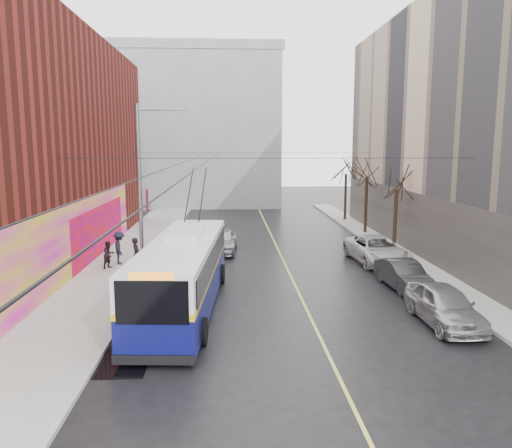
{
  "coord_description": "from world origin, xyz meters",
  "views": [
    {
      "loc": [
        -1.78,
        -15.51,
        6.93
      ],
      "look_at": [
        -0.46,
        8.66,
        3.12
      ],
      "focal_mm": 35.0,
      "sensor_mm": 36.0,
      "label": 1
    }
  ],
  "objects": [
    {
      "name": "catenary_wires",
      "position": [
        -2.54,
        14.77,
        6.25
      ],
      "size": [
        18.0,
        60.0,
        0.22
      ],
      "color": "black"
    },
    {
      "name": "tree_near",
      "position": [
        9.0,
        16.0,
        4.98
      ],
      "size": [
        3.2,
        3.2,
        6.4
      ],
      "color": "black",
      "rests_on": "ground"
    },
    {
      "name": "pedestrian_b",
      "position": [
        -8.5,
        12.07,
        0.92
      ],
      "size": [
        0.9,
        0.94,
        1.53
      ],
      "primitive_type": "imported",
      "rotation": [
        0.0,
        0.0,
        0.98
      ],
      "color": "black",
      "rests_on": "sidewalk_left"
    },
    {
      "name": "pedestrian_c",
      "position": [
        -8.13,
        13.09,
        1.1
      ],
      "size": [
        1.02,
        1.37,
        1.89
      ],
      "primitive_type": "imported",
      "rotation": [
        0.0,
        0.0,
        1.86
      ],
      "color": "black",
      "rests_on": "sidewalk_left"
    },
    {
      "name": "trolleybus",
      "position": [
        -3.76,
        5.26,
        1.6
      ],
      "size": [
        3.48,
        12.31,
        5.77
      ],
      "rotation": [
        0.0,
        0.0,
        -0.07
      ],
      "color": "#0A0C4F",
      "rests_on": "ground"
    },
    {
      "name": "tree_far",
      "position": [
        9.0,
        30.0,
        5.14
      ],
      "size": [
        3.2,
        3.2,
        6.57
      ],
      "color": "black",
      "rests_on": "ground"
    },
    {
      "name": "building_far",
      "position": [
        -6.0,
        44.99,
        9.02
      ],
      "size": [
        20.5,
        12.1,
        18.0
      ],
      "color": "gray",
      "rests_on": "ground"
    },
    {
      "name": "sidewalk_left",
      "position": [
        -8.0,
        12.0,
        0.07
      ],
      "size": [
        4.0,
        60.0,
        0.15
      ],
      "primitive_type": "cube",
      "color": "gray",
      "rests_on": "ground"
    },
    {
      "name": "following_car",
      "position": [
        -2.28,
        16.66,
        0.78
      ],
      "size": [
        2.12,
        4.68,
        1.56
      ],
      "primitive_type": "imported",
      "rotation": [
        0.0,
        0.0,
        -0.06
      ],
      "color": "#9A9B9E",
      "rests_on": "ground"
    },
    {
      "name": "pedestrian_a",
      "position": [
        -6.82,
        11.19,
        1.09
      ],
      "size": [
        0.54,
        0.74,
        1.89
      ],
      "primitive_type": "imported",
      "rotation": [
        0.0,
        0.0,
        1.71
      ],
      "color": "black",
      "rests_on": "sidewalk_left"
    },
    {
      "name": "puddle",
      "position": [
        -5.78,
        -0.0,
        0.0
      ],
      "size": [
        2.74,
        2.57,
        0.01
      ],
      "primitive_type": "cube",
      "color": "black",
      "rests_on": "ground"
    },
    {
      "name": "parked_car_c",
      "position": [
        7.0,
        13.16,
        0.79
      ],
      "size": [
        3.09,
        5.91,
        1.59
      ],
      "primitive_type": "imported",
      "rotation": [
        0.0,
        0.0,
        0.08
      ],
      "color": "silver",
      "rests_on": "ground"
    },
    {
      "name": "lane_line",
      "position": [
        1.5,
        14.0,
        0.0
      ],
      "size": [
        0.12,
        50.0,
        0.01
      ],
      "primitive_type": "cube",
      "color": "#BFB74C",
      "rests_on": "ground"
    },
    {
      "name": "parked_car_a",
      "position": [
        6.58,
        2.77,
        0.78
      ],
      "size": [
        1.93,
        4.62,
        1.56
      ],
      "primitive_type": "imported",
      "rotation": [
        0.0,
        0.0,
        0.02
      ],
      "color": "#9E9EA3",
      "rests_on": "ground"
    },
    {
      "name": "streetlight_pole",
      "position": [
        -6.14,
        10.0,
        4.85
      ],
      "size": [
        2.65,
        0.6,
        9.0
      ],
      "color": "slate",
      "rests_on": "ground"
    },
    {
      "name": "tree_mid",
      "position": [
        9.0,
        23.0,
        5.25
      ],
      "size": [
        3.2,
        3.2,
        6.68
      ],
      "color": "black",
      "rests_on": "ground"
    },
    {
      "name": "pigeons_flying",
      "position": [
        -2.88,
        10.35,
        7.21
      ],
      "size": [
        3.38,
        3.81,
        1.56
      ],
      "color": "slate"
    },
    {
      "name": "ground",
      "position": [
        0.0,
        0.0,
        0.0
      ],
      "size": [
        140.0,
        140.0,
        0.0
      ],
      "primitive_type": "plane",
      "color": "black",
      "rests_on": "ground"
    },
    {
      "name": "parked_car_b",
      "position": [
        6.7,
        7.7,
        0.69
      ],
      "size": [
        1.81,
        4.32,
        1.39
      ],
      "primitive_type": "imported",
      "rotation": [
        0.0,
        0.0,
        0.08
      ],
      "color": "#2A2A2C",
      "rests_on": "ground"
    },
    {
      "name": "sidewalk_right",
      "position": [
        9.0,
        12.0,
        0.07
      ],
      "size": [
        2.0,
        60.0,
        0.15
      ],
      "primitive_type": "cube",
      "color": "gray",
      "rests_on": "ground"
    }
  ]
}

